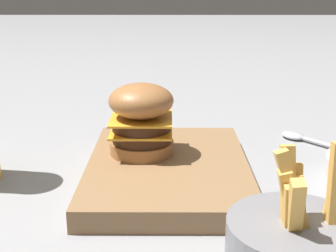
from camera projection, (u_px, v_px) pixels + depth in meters
ground_plane at (159, 179)px, 0.65m from camera, size 6.00×6.00×0.00m
serving_board at (168, 170)px, 0.65m from camera, size 0.30×0.22×0.03m
burger at (141, 118)px, 0.66m from camera, size 0.09×0.09×0.10m
spoon at (303, 138)px, 0.80m from camera, size 0.13×0.12×0.01m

